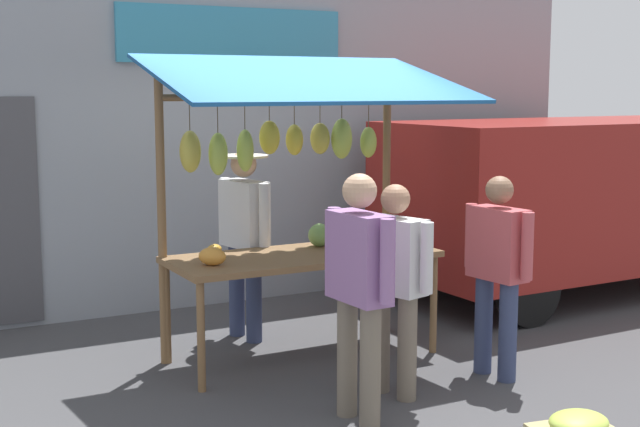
# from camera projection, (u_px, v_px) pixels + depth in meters

# --- Properties ---
(ground_plane) EXTENTS (40.00, 40.00, 0.00)m
(ground_plane) POSITION_uv_depth(u_px,v_px,m) (303.00, 357.00, 7.38)
(ground_plane) COLOR #424244
(street_backdrop) EXTENTS (9.00, 0.30, 3.40)m
(street_backdrop) POSITION_uv_depth(u_px,v_px,m) (200.00, 140.00, 9.03)
(street_backdrop) COLOR #8C939E
(street_backdrop) RESTS_ON ground
(market_stall) EXTENTS (2.50, 1.46, 2.50)m
(market_stall) POSITION_uv_depth(u_px,v_px,m) (297.00, 170.00, 7.21)
(market_stall) COLOR brown
(market_stall) RESTS_ON ground
(vendor_with_sunhat) EXTENTS (0.44, 0.70, 1.68)m
(vendor_with_sunhat) POSITION_uv_depth(u_px,v_px,m) (244.00, 228.00, 7.80)
(vendor_with_sunhat) COLOR navy
(vendor_with_sunhat) RESTS_ON ground
(shopper_with_shopping_bag) EXTENTS (0.25, 0.71, 1.68)m
(shopper_with_shopping_bag) POSITION_uv_depth(u_px,v_px,m) (359.00, 280.00, 5.83)
(shopper_with_shopping_bag) COLOR #726656
(shopper_with_shopping_bag) RESTS_ON ground
(shopper_with_ponytail) EXTENTS (0.34, 0.65, 1.55)m
(shopper_with_ponytail) POSITION_uv_depth(u_px,v_px,m) (394.00, 276.00, 6.35)
(shopper_with_ponytail) COLOR #726656
(shopper_with_ponytail) RESTS_ON ground
(shopper_in_grey_tee) EXTENTS (0.27, 0.67, 1.57)m
(shopper_in_grey_tee) POSITION_uv_depth(u_px,v_px,m) (497.00, 263.00, 6.77)
(shopper_in_grey_tee) COLOR navy
(shopper_in_grey_tee) RESTS_ON ground
(parked_van) EXTENTS (4.44, 1.94, 1.88)m
(parked_van) POSITION_uv_depth(u_px,v_px,m) (571.00, 191.00, 9.57)
(parked_van) COLOR maroon
(parked_van) RESTS_ON ground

